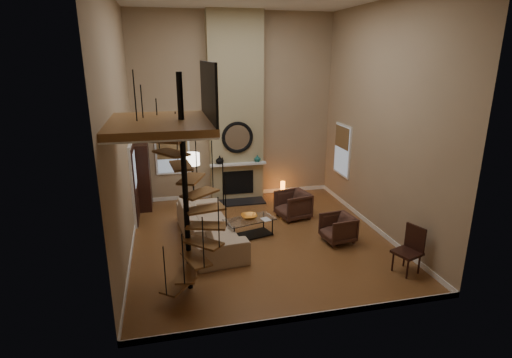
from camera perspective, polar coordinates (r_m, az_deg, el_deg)
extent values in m
cube|color=#925C2F|center=(9.91, 0.52, -8.46)|extent=(6.00, 6.50, 0.01)
cube|color=tan|center=(12.21, -3.04, 9.94)|extent=(6.00, 0.02, 5.50)
cube|color=tan|center=(6.02, 7.81, 2.29)|extent=(6.00, 0.02, 5.50)
cube|color=tan|center=(8.87, -18.76, 6.32)|extent=(0.02, 6.50, 5.50)
cube|color=tan|center=(10.18, 17.38, 7.75)|extent=(0.02, 6.50, 5.50)
cube|color=white|center=(12.82, -2.84, -2.07)|extent=(6.00, 0.02, 0.12)
cube|color=white|center=(7.20, 6.87, -18.86)|extent=(6.00, 0.02, 0.12)
cube|color=white|center=(9.70, -17.17, -9.45)|extent=(0.02, 6.50, 0.12)
cube|color=white|center=(10.91, 16.08, -6.30)|extent=(0.02, 6.50, 0.12)
cube|color=tan|center=(12.03, -2.88, 9.83)|extent=(1.60, 0.38, 5.50)
cube|color=black|center=(12.22, -2.28, -3.26)|extent=(1.50, 0.60, 0.04)
cube|color=black|center=(12.31, -2.56, -0.49)|extent=(0.95, 0.02, 0.72)
cube|color=white|center=(12.07, -2.53, 2.11)|extent=(1.70, 0.18, 0.06)
torus|color=black|center=(11.94, -2.64, 5.90)|extent=(0.94, 0.10, 0.94)
cylinder|color=white|center=(11.95, -2.64, 5.91)|extent=(0.80, 0.01, 0.80)
imported|color=black|center=(11.98, -5.17, 2.71)|extent=(0.24, 0.24, 0.25)
imported|color=#18554F|center=(12.19, 0.20, 2.94)|extent=(0.20, 0.20, 0.21)
cube|color=white|center=(12.22, -11.77, 4.13)|extent=(1.02, 0.04, 1.52)
cube|color=#8C9EB2|center=(12.19, -11.77, 4.10)|extent=(0.90, 0.01, 1.40)
cube|color=olive|center=(12.13, -11.82, 5.05)|extent=(0.90, 0.01, 0.98)
cube|color=white|center=(12.13, 12.15, 4.01)|extent=(0.04, 1.02, 1.52)
cube|color=#8C9EB2|center=(12.12, 12.04, 4.00)|extent=(0.01, 0.90, 1.40)
cube|color=olive|center=(12.03, 12.09, 5.79)|extent=(0.01, 0.90, 0.63)
cube|color=white|center=(11.01, -16.94, -0.67)|extent=(0.06, 1.05, 2.16)
cube|color=black|center=(11.01, -16.75, -0.78)|extent=(0.05, 0.90, 2.05)
cube|color=#8C9EB2|center=(10.89, -16.79, 1.36)|extent=(0.01, 0.60, 0.90)
cube|color=brown|center=(6.97, -13.41, 7.63)|extent=(1.70, 2.20, 0.12)
cube|color=white|center=(6.99, -13.36, 7.03)|extent=(1.70, 2.20, 0.03)
cube|color=black|center=(6.95, -6.80, 12.35)|extent=(0.04, 2.20, 0.94)
cylinder|color=black|center=(7.26, -10.02, -1.33)|extent=(0.10, 0.10, 4.02)
cube|color=brown|center=(7.73, -10.89, -14.51)|extent=(0.71, 0.78, 0.04)
cylinder|color=black|center=(7.25, -12.80, -12.62)|extent=(0.02, 0.02, 0.94)
cube|color=brown|center=(7.54, -9.74, -13.02)|extent=(0.46, 0.77, 0.04)
cylinder|color=black|center=(7.00, -10.27, -11.16)|extent=(0.02, 0.02, 0.94)
cube|color=brown|center=(7.43, -8.49, -11.13)|extent=(0.55, 0.79, 0.04)
cylinder|color=black|center=(6.92, -7.49, -8.95)|extent=(0.02, 0.02, 0.94)
cube|color=brown|center=(7.40, -7.49, -8.93)|extent=(0.75, 0.74, 0.04)
cylinder|color=black|center=(7.01, -5.31, -6.19)|extent=(0.02, 0.02, 0.94)
cube|color=brown|center=(7.44, -7.01, -6.58)|extent=(0.79, 0.53, 0.04)
cylinder|color=black|center=(7.21, -4.32, -3.25)|extent=(0.02, 0.02, 0.94)
cube|color=brown|center=(7.50, -7.18, -4.23)|extent=(0.77, 0.48, 0.04)
cylinder|color=black|center=(7.45, -4.69, -0.46)|extent=(0.02, 0.02, 0.94)
cube|color=brown|center=(7.55, -7.96, -2.01)|extent=(0.77, 0.72, 0.04)
cylinder|color=black|center=(7.66, -6.21, 2.01)|extent=(0.02, 0.02, 0.94)
cube|color=brown|center=(7.56, -9.17, 0.03)|extent=(0.58, 0.79, 0.04)
cylinder|color=black|center=(7.77, -8.52, 4.11)|extent=(0.02, 0.02, 0.94)
cube|color=brown|center=(7.50, -10.59, 1.89)|extent=(0.41, 0.75, 0.04)
cylinder|color=black|center=(7.75, -11.19, 5.90)|extent=(0.02, 0.02, 0.94)
cube|color=brown|center=(7.38, -11.95, 3.64)|extent=(0.68, 0.79, 0.04)
cylinder|color=black|center=(7.58, -13.76, 7.50)|extent=(0.02, 0.02, 0.94)
cube|color=brown|center=(7.20, -12.98, 5.35)|extent=(0.80, 0.64, 0.04)
cylinder|color=black|center=(7.30, -15.76, 9.05)|extent=(0.02, 0.02, 0.94)
cube|color=brown|center=(6.98, -13.46, 7.14)|extent=(0.72, 0.34, 0.04)
cylinder|color=black|center=(6.93, -16.75, 10.75)|extent=(0.02, 0.02, 0.94)
cube|color=black|center=(11.97, -15.75, 0.35)|extent=(0.41, 0.87, 1.95)
imported|color=tan|center=(9.68, -6.73, -6.61)|extent=(1.43, 2.99, 0.84)
imported|color=#482B21|center=(11.10, 5.59, -3.64)|extent=(0.97, 0.96, 0.75)
imported|color=#482B21|center=(9.82, 11.87, -6.79)|extent=(0.78, 0.76, 0.64)
cube|color=silver|center=(9.86, -0.92, -5.76)|extent=(1.31, 0.90, 0.02)
cube|color=black|center=(10.03, -0.91, -7.95)|extent=(1.19, 0.77, 0.01)
cylinder|color=black|center=(9.56, -3.08, -8.00)|extent=(0.04, 0.04, 0.44)
cylinder|color=black|center=(10.00, 2.34, -6.80)|extent=(0.04, 0.04, 0.44)
cylinder|color=black|center=(9.92, -4.19, -7.04)|extent=(0.04, 0.04, 0.44)
cylinder|color=black|center=(10.35, 1.08, -5.93)|extent=(0.04, 0.04, 0.44)
imported|color=orange|center=(9.88, -0.98, -5.34)|extent=(0.40, 0.40, 0.10)
imported|color=gray|center=(9.79, 1.28, -5.79)|extent=(0.25, 0.29, 0.03)
cylinder|color=black|center=(11.64, -8.68, -4.53)|extent=(0.37, 0.37, 0.03)
cylinder|color=black|center=(11.38, -8.86, -0.86)|extent=(0.04, 0.04, 1.59)
cylinder|color=#F2E5C6|center=(11.17, -9.03, 2.80)|extent=(0.41, 0.41, 0.33)
cylinder|color=orange|center=(12.65, 3.79, -1.46)|extent=(0.14, 0.14, 0.51)
cube|color=black|center=(8.84, 20.62, -9.75)|extent=(0.61, 0.61, 0.05)
cube|color=black|center=(8.89, 21.61, -7.87)|extent=(0.19, 0.45, 0.57)
cylinder|color=black|center=(8.72, 20.66, -11.85)|extent=(0.05, 0.05, 0.46)
cylinder|color=black|center=(8.99, 22.09, -11.13)|extent=(0.05, 0.05, 0.46)
cylinder|color=black|center=(8.91, 18.81, -11.01)|extent=(0.05, 0.05, 0.46)
cylinder|color=black|center=(9.17, 20.27, -10.33)|extent=(0.05, 0.05, 0.46)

